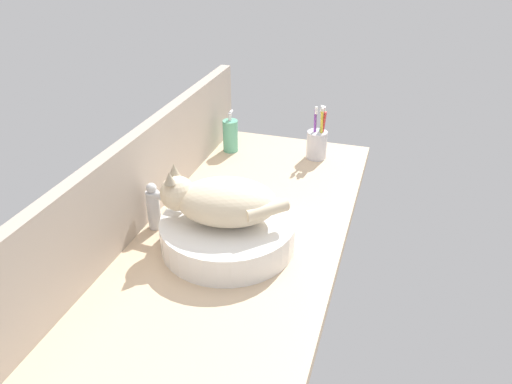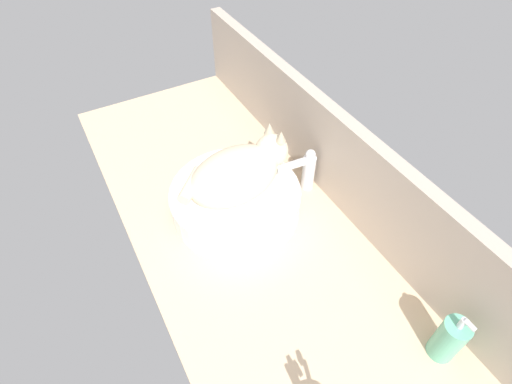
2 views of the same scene
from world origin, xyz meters
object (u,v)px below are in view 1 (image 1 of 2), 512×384
sink_basin (226,232)px  cat (220,200)px  soap_dispenser (230,135)px  toothbrush_cup (317,143)px  faucet (157,205)px

sink_basin → cat: bearing=104.2°
soap_dispenser → toothbrush_cup: (3.41, -30.53, -0.38)cm
cat → toothbrush_cup: (58.71, -13.28, -7.86)cm
cat → faucet: cat is taller
faucet → toothbrush_cup: (56.51, -32.18, -1.83)cm
faucet → toothbrush_cup: toothbrush_cup is taller
cat → toothbrush_cup: cat is taller
faucet → soap_dispenser: (53.10, -1.65, -1.45)cm
cat → soap_dispenser: 58.41cm
toothbrush_cup → sink_basin: bearing=168.4°
sink_basin → toothbrush_cup: bearing=-11.6°
faucet → toothbrush_cup: bearing=-29.7°
soap_dispenser → cat: bearing=-162.7°
sink_basin → toothbrush_cup: 59.61cm
cat → soap_dispenser: bearing=17.3°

